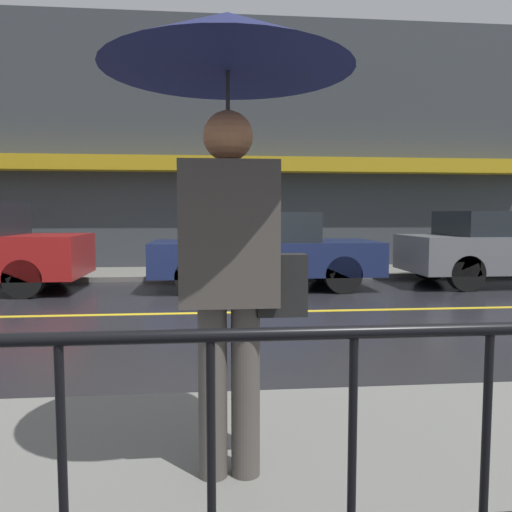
{
  "coord_description": "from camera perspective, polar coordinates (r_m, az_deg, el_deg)",
  "views": [
    {
      "loc": [
        0.18,
        -6.99,
        1.39
      ],
      "look_at": [
        0.63,
        -2.38,
        1.0
      ],
      "focal_mm": 35.0,
      "sensor_mm": 36.0,
      "label": 1
    }
  ],
  "objects": [
    {
      "name": "car_navy",
      "position": [
        9.4,
        0.7,
        0.76
      ],
      "size": [
        4.21,
        1.75,
        1.43
      ],
      "color": "#19234C",
      "rests_on": "ground_plane"
    },
    {
      "name": "car_grey",
      "position": [
        11.02,
        26.57,
        0.92
      ],
      "size": [
        3.99,
        1.73,
        1.45
      ],
      "color": "slate",
      "rests_on": "ground_plane"
    },
    {
      "name": "building_storefront",
      "position": [
        12.68,
        -6.43,
        12.38
      ],
      "size": [
        28.0,
        0.85,
        6.21
      ],
      "color": "#383D42",
      "rests_on": "ground_plane"
    },
    {
      "name": "railing_foreground",
      "position": [
        1.43,
        -13.33,
        -22.86
      ],
      "size": [
        12.0,
        0.04,
        1.0
      ],
      "color": "black",
      "rests_on": "sidewalk_near"
    },
    {
      "name": "sidewalk_near",
      "position": [
        2.65,
        -9.68,
        -25.71
      ],
      "size": [
        28.0,
        2.55,
        0.1
      ],
      "color": "slate",
      "rests_on": "ground_plane"
    },
    {
      "name": "sidewalk_far",
      "position": [
        11.51,
        -6.38,
        -1.95
      ],
      "size": [
        28.0,
        2.01,
        0.1
      ],
      "color": "slate",
      "rests_on": "ground_plane"
    },
    {
      "name": "lane_marking",
      "position": [
        7.13,
        -6.92,
        -6.49
      ],
      "size": [
        25.2,
        0.12,
        0.01
      ],
      "color": "gold",
      "rests_on": "ground_plane"
    },
    {
      "name": "ground_plane",
      "position": [
        7.13,
        -6.92,
        -6.52
      ],
      "size": [
        80.0,
        80.0,
        0.0
      ],
      "primitive_type": "plane",
      "color": "black"
    },
    {
      "name": "pedestrian",
      "position": [
        2.43,
        -3.13,
        16.65
      ],
      "size": [
        1.17,
        1.17,
        2.22
      ],
      "rotation": [
        0.0,
        0.0,
        3.14
      ],
      "color": "#4C4742",
      "rests_on": "sidewalk_near"
    }
  ]
}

